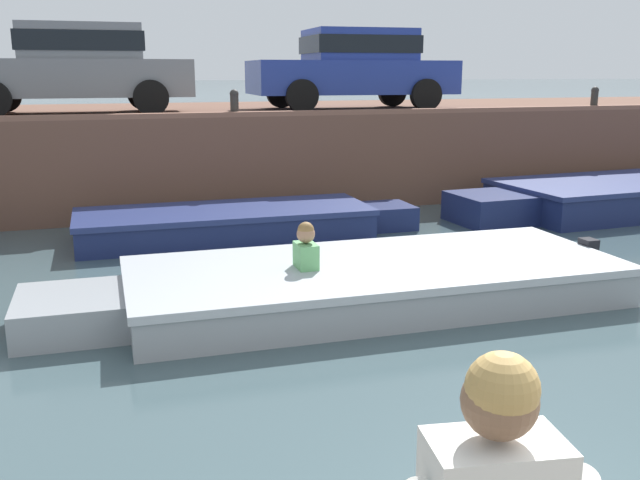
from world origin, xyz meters
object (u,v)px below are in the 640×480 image
at_px(boat_moored_east_navy, 639,195).
at_px(mooring_bollard_mid, 234,102).
at_px(car_centre_blue, 354,66).
at_px(mooring_bollard_east, 594,97).
at_px(car_left_inner_grey, 76,65).
at_px(motorboat_passing, 354,283).
at_px(boat_moored_central_navy, 239,223).

xyz_separation_m(boat_moored_east_navy, mooring_bollard_mid, (-6.88, 1.85, 1.64)).
bearing_deg(car_centre_blue, mooring_bollard_east, -19.70).
height_order(car_left_inner_grey, car_centre_blue, same).
height_order(motorboat_passing, car_left_inner_grey, car_left_inner_grey).
xyz_separation_m(boat_moored_central_navy, car_left_inner_grey, (-2.15, 3.38, 2.30)).
xyz_separation_m(boat_moored_central_navy, boat_moored_east_navy, (7.21, -0.08, 0.06)).
xyz_separation_m(car_centre_blue, mooring_bollard_mid, (-2.74, -1.61, -0.61)).
xyz_separation_m(boat_moored_central_navy, mooring_bollard_east, (7.57, 1.77, 1.69)).
distance_m(boat_moored_central_navy, car_left_inner_grey, 4.62).
distance_m(boat_moored_east_navy, car_left_inner_grey, 10.23).
bearing_deg(mooring_bollard_east, mooring_bollard_mid, 180.00).
height_order(boat_moored_east_navy, car_left_inner_grey, car_left_inner_grey).
bearing_deg(mooring_bollard_mid, boat_moored_central_navy, -100.73).
distance_m(boat_moored_central_navy, mooring_bollard_mid, 2.47).
bearing_deg(motorboat_passing, boat_moored_central_navy, 98.83).
bearing_deg(boat_moored_east_navy, mooring_bollard_mid, 164.95).
distance_m(motorboat_passing, car_centre_blue, 7.62).
height_order(boat_moored_central_navy, boat_moored_east_navy, boat_moored_east_navy).
xyz_separation_m(boat_moored_east_navy, car_left_inner_grey, (-9.36, 3.46, 2.25)).
bearing_deg(mooring_bollard_mid, motorboat_passing, -87.82).
distance_m(mooring_bollard_mid, mooring_bollard_east, 7.24).
bearing_deg(boat_moored_central_navy, boat_moored_east_navy, -0.65).
bearing_deg(mooring_bollard_east, boat_moored_central_navy, -166.86).
height_order(boat_moored_central_navy, motorboat_passing, motorboat_passing).
height_order(mooring_bollard_mid, mooring_bollard_east, same).
relative_size(boat_moored_central_navy, boat_moored_east_navy, 0.74).
bearing_deg(car_centre_blue, car_left_inner_grey, 179.97).
relative_size(car_centre_blue, mooring_bollard_mid, 9.08).
bearing_deg(car_left_inner_grey, mooring_bollard_east, -9.41).
xyz_separation_m(boat_moored_central_navy, car_centre_blue, (3.08, 3.38, 2.30)).
relative_size(motorboat_passing, car_left_inner_grey, 1.58).
relative_size(boat_moored_central_navy, motorboat_passing, 0.80).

